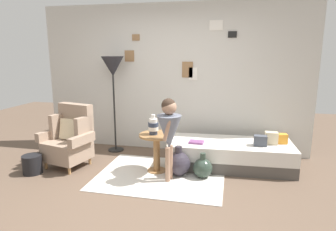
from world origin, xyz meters
name	(u,v)px	position (x,y,z in m)	size (l,w,h in m)	color
ground_plane	(140,197)	(0.00, 0.00, 0.00)	(12.00, 12.00, 0.00)	brown
gallery_wall	(172,79)	(0.00, 1.95, 1.30)	(4.80, 0.12, 2.60)	beige
rug	(161,175)	(0.10, 0.69, 0.01)	(1.82, 1.41, 0.01)	silver
armchair	(70,139)	(-1.40, 0.79, 0.44)	(0.85, 0.71, 0.97)	tan
daybed	(229,154)	(1.07, 1.29, 0.20)	(1.94, 0.89, 0.40)	#4C4742
pillow_head	(281,139)	(1.83, 1.39, 0.47)	(0.16, 0.12, 0.15)	orange
pillow_mid	(271,138)	(1.68, 1.32, 0.49)	(0.18, 0.12, 0.19)	beige
pillow_back	(260,141)	(1.51, 1.20, 0.48)	(0.19, 0.12, 0.16)	#474C56
side_table	(157,145)	(0.00, 0.84, 0.41)	(0.52, 0.52, 0.58)	#9E7042
vase_striped	(153,126)	(-0.04, 0.82, 0.71)	(0.15, 0.15, 0.30)	#2D384C
floor_lamp	(113,70)	(-0.98, 1.62, 1.47)	(0.39, 0.39, 1.70)	black
person_child	(169,129)	(0.25, 0.57, 0.75)	(0.34, 0.34, 1.17)	#A37A60
book_on_daybed	(196,142)	(0.56, 1.12, 0.42)	(0.22, 0.16, 0.03)	#814680
demijohn_near	(178,163)	(0.34, 0.78, 0.18)	(0.35, 0.35, 0.44)	#332D38
demijohn_far	(203,168)	(0.70, 0.77, 0.15)	(0.28, 0.28, 0.37)	#2D3D33
magazine_basket	(32,164)	(-1.79, 0.36, 0.14)	(0.28, 0.28, 0.28)	black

